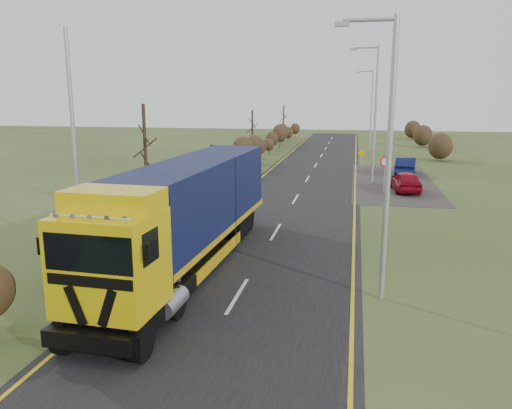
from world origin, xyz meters
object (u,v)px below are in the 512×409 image
at_px(car_red_hatchback, 405,181).
at_px(car_blue_sedan, 406,166).
at_px(lorry, 187,209).
at_px(streetlight_near, 386,150).
at_px(speed_sign, 385,168).

xyz_separation_m(car_red_hatchback, car_blue_sedan, (0.72, 7.65, 0.02)).
bearing_deg(lorry, streetlight_near, -9.82).
height_order(lorry, streetlight_near, streetlight_near).
height_order(lorry, car_red_hatchback, lorry).
height_order(car_red_hatchback, car_blue_sedan, car_blue_sedan).
bearing_deg(speed_sign, car_red_hatchback, 26.24).
height_order(lorry, car_blue_sedan, lorry).
xyz_separation_m(lorry, streetlight_near, (6.91, -1.49, 2.47)).
relative_size(car_blue_sedan, streetlight_near, 0.51).
xyz_separation_m(streetlight_near, speed_sign, (1.11, 18.61, -3.08)).
distance_m(lorry, car_blue_sedan, 27.48).
distance_m(lorry, speed_sign, 18.91).
bearing_deg(car_red_hatchback, speed_sign, 20.52).
distance_m(lorry, streetlight_near, 7.49).
relative_size(car_red_hatchback, car_blue_sedan, 0.94).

